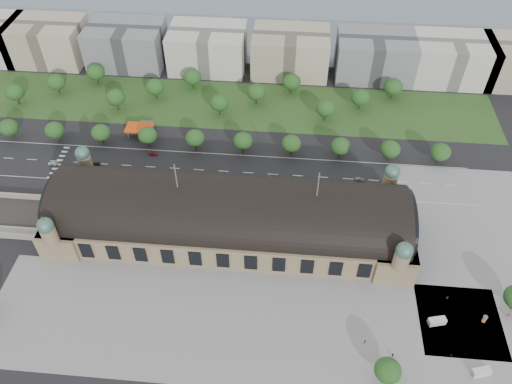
# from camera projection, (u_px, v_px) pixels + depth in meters

# --- Properties ---
(ground) EXTENTS (900.00, 900.00, 0.00)m
(ground) POSITION_uv_depth(u_px,v_px,m) (230.00, 232.00, 214.18)
(ground) COLOR black
(ground) RESTS_ON ground
(station) EXTENTS (150.00, 48.40, 44.30)m
(station) POSITION_uv_depth(u_px,v_px,m) (229.00, 216.00, 206.90)
(station) COLOR #887654
(station) RESTS_ON ground
(plaza_south) EXTENTS (190.00, 48.00, 0.12)m
(plaza_south) POSITION_uv_depth(u_px,v_px,m) (242.00, 325.00, 182.61)
(plaza_south) COLOR gray
(plaza_south) RESTS_ON ground
(plaza_east) EXTENTS (56.00, 100.00, 0.12)m
(plaza_east) POSITION_uv_depth(u_px,v_px,m) (475.00, 249.00, 207.72)
(plaza_east) COLOR gray
(plaza_east) RESTS_ON ground
(road_slab) EXTENTS (260.00, 26.00, 0.10)m
(road_slab) POSITION_uv_depth(u_px,v_px,m) (199.00, 170.00, 242.15)
(road_slab) COLOR black
(road_slab) RESTS_ON ground
(grass_belt) EXTENTS (300.00, 45.00, 0.10)m
(grass_belt) POSITION_uv_depth(u_px,v_px,m) (224.00, 105.00, 280.52)
(grass_belt) COLOR #2C4E1F
(grass_belt) RESTS_ON ground
(petrol_station) EXTENTS (14.00, 13.00, 5.05)m
(petrol_station) POSITION_uv_depth(u_px,v_px,m) (143.00, 127.00, 261.38)
(petrol_station) COLOR #D9430C
(petrol_station) RESTS_ON ground
(office_1) EXTENTS (45.00, 32.00, 24.00)m
(office_1) POSITION_uv_depth(u_px,v_px,m) (47.00, 41.00, 307.36)
(office_1) COLOR #B8A991
(office_1) RESTS_ON ground
(office_2) EXTENTS (45.00, 32.00, 24.00)m
(office_2) POSITION_uv_depth(u_px,v_px,m) (127.00, 45.00, 304.23)
(office_2) COLOR gray
(office_2) RESTS_ON ground
(office_3) EXTENTS (45.00, 32.00, 24.00)m
(office_3) POSITION_uv_depth(u_px,v_px,m) (208.00, 48.00, 301.09)
(office_3) COLOR beige
(office_3) RESTS_ON ground
(office_4) EXTENTS (45.00, 32.00, 24.00)m
(office_4) POSITION_uv_depth(u_px,v_px,m) (290.00, 52.00, 297.96)
(office_4) COLOR #B8A991
(office_4) RESTS_ON ground
(office_5) EXTENTS (45.00, 32.00, 24.00)m
(office_5) POSITION_uv_depth(u_px,v_px,m) (375.00, 56.00, 294.82)
(office_5) COLOR gray
(office_5) RESTS_ON ground
(office_6) EXTENTS (45.00, 32.00, 24.00)m
(office_6) POSITION_uv_depth(u_px,v_px,m) (452.00, 59.00, 292.00)
(office_6) COLOR beige
(office_6) RESTS_ON ground
(tree_row_0) EXTENTS (9.60, 9.60, 11.52)m
(tree_row_0) POSITION_uv_depth(u_px,v_px,m) (9.00, 127.00, 253.71)
(tree_row_0) COLOR #2D2116
(tree_row_0) RESTS_ON ground
(tree_row_1) EXTENTS (9.60, 9.60, 11.52)m
(tree_row_1) POSITION_uv_depth(u_px,v_px,m) (54.00, 130.00, 252.21)
(tree_row_1) COLOR #2D2116
(tree_row_1) RESTS_ON ground
(tree_row_2) EXTENTS (9.60, 9.60, 11.52)m
(tree_row_2) POSITION_uv_depth(u_px,v_px,m) (101.00, 133.00, 250.70)
(tree_row_2) COLOR #2D2116
(tree_row_2) RESTS_ON ground
(tree_row_3) EXTENTS (9.60, 9.60, 11.52)m
(tree_row_3) POSITION_uv_depth(u_px,v_px,m) (148.00, 135.00, 249.20)
(tree_row_3) COLOR #2D2116
(tree_row_3) RESTS_ON ground
(tree_row_4) EXTENTS (9.60, 9.60, 11.52)m
(tree_row_4) POSITION_uv_depth(u_px,v_px,m) (195.00, 138.00, 247.69)
(tree_row_4) COLOR #2D2116
(tree_row_4) RESTS_ON ground
(tree_row_5) EXTENTS (9.60, 9.60, 11.52)m
(tree_row_5) POSITION_uv_depth(u_px,v_px,m) (243.00, 141.00, 246.19)
(tree_row_5) COLOR #2D2116
(tree_row_5) RESTS_ON ground
(tree_row_6) EXTENTS (9.60, 9.60, 11.52)m
(tree_row_6) POSITION_uv_depth(u_px,v_px,m) (291.00, 143.00, 244.69)
(tree_row_6) COLOR #2D2116
(tree_row_6) RESTS_ON ground
(tree_row_7) EXTENTS (9.60, 9.60, 11.52)m
(tree_row_7) POSITION_uv_depth(u_px,v_px,m) (341.00, 146.00, 243.18)
(tree_row_7) COLOR #2D2116
(tree_row_7) RESTS_ON ground
(tree_row_8) EXTENTS (9.60, 9.60, 11.52)m
(tree_row_8) POSITION_uv_depth(u_px,v_px,m) (390.00, 149.00, 241.68)
(tree_row_8) COLOR #2D2116
(tree_row_8) RESTS_ON ground
(tree_row_9) EXTENTS (9.60, 9.60, 11.52)m
(tree_row_9) POSITION_uv_depth(u_px,v_px,m) (441.00, 152.00, 240.17)
(tree_row_9) COLOR #2D2116
(tree_row_9) RESTS_ON ground
(tree_belt_0) EXTENTS (10.40, 10.40, 12.48)m
(tree_belt_0) POSITION_uv_depth(u_px,v_px,m) (15.00, 92.00, 275.00)
(tree_belt_0) COLOR #2D2116
(tree_belt_0) RESTS_ON ground
(tree_belt_1) EXTENTS (10.40, 10.40, 12.48)m
(tree_belt_1) POSITION_uv_depth(u_px,v_px,m) (56.00, 82.00, 282.25)
(tree_belt_1) COLOR #2D2116
(tree_belt_1) RESTS_ON ground
(tree_belt_2) EXTENTS (10.40, 10.40, 12.48)m
(tree_belt_2) POSITION_uv_depth(u_px,v_px,m) (96.00, 72.00, 289.49)
(tree_belt_2) COLOR #2D2116
(tree_belt_2) RESTS_ON ground
(tree_belt_3) EXTENTS (10.40, 10.40, 12.48)m
(tree_belt_3) POSITION_uv_depth(u_px,v_px,m) (116.00, 97.00, 271.42)
(tree_belt_3) COLOR #2D2116
(tree_belt_3) RESTS_ON ground
(tree_belt_4) EXTENTS (10.40, 10.40, 12.48)m
(tree_belt_4) POSITION_uv_depth(u_px,v_px,m) (155.00, 87.00, 278.67)
(tree_belt_4) COLOR #2D2116
(tree_belt_4) RESTS_ON ground
(tree_belt_5) EXTENTS (10.40, 10.40, 12.48)m
(tree_belt_5) POSITION_uv_depth(u_px,v_px,m) (192.00, 77.00, 285.92)
(tree_belt_5) COLOR #2D2116
(tree_belt_5) RESTS_ON ground
(tree_belt_6) EXTENTS (10.40, 10.40, 12.48)m
(tree_belt_6) POSITION_uv_depth(u_px,v_px,m) (219.00, 103.00, 267.85)
(tree_belt_6) COLOR #2D2116
(tree_belt_6) RESTS_ON ground
(tree_belt_7) EXTENTS (10.40, 10.40, 12.48)m
(tree_belt_7) POSITION_uv_depth(u_px,v_px,m) (256.00, 92.00, 275.10)
(tree_belt_7) COLOR #2D2116
(tree_belt_7) RESTS_ON ground
(tree_belt_8) EXTENTS (10.40, 10.40, 12.48)m
(tree_belt_8) POSITION_uv_depth(u_px,v_px,m) (292.00, 82.00, 282.35)
(tree_belt_8) COLOR #2D2116
(tree_belt_8) RESTS_ON ground
(tree_belt_9) EXTENTS (10.40, 10.40, 12.48)m
(tree_belt_9) POSITION_uv_depth(u_px,v_px,m) (326.00, 108.00, 264.28)
(tree_belt_9) COLOR #2D2116
(tree_belt_9) RESTS_ON ground
(tree_belt_10) EXTENTS (10.40, 10.40, 12.48)m
(tree_belt_10) POSITION_uv_depth(u_px,v_px,m) (361.00, 97.00, 271.53)
(tree_belt_10) COLOR #2D2116
(tree_belt_10) RESTS_ON ground
(tree_belt_11) EXTENTS (10.40, 10.40, 12.48)m
(tree_belt_11) POSITION_uv_depth(u_px,v_px,m) (394.00, 87.00, 278.77)
(tree_belt_11) COLOR #2D2116
(tree_belt_11) RESTS_ON ground
(tree_plaza_s) EXTENTS (9.00, 9.00, 10.64)m
(tree_plaza_s) POSITION_uv_depth(u_px,v_px,m) (388.00, 370.00, 163.40)
(tree_plaza_s) COLOR #2D2116
(tree_plaza_s) RESTS_ON ground
(traffic_car_0) EXTENTS (4.92, 2.24, 1.64)m
(traffic_car_0) POSITION_uv_depth(u_px,v_px,m) (53.00, 163.00, 244.27)
(traffic_car_0) COLOR white
(traffic_car_0) RESTS_ON ground
(traffic_car_1) EXTENTS (4.81, 1.77, 1.57)m
(traffic_car_1) POSITION_uv_depth(u_px,v_px,m) (84.00, 159.00, 246.31)
(traffic_car_1) COLOR gray
(traffic_car_1) RESTS_ON ground
(traffic_car_2) EXTENTS (5.50, 2.81, 1.49)m
(traffic_car_2) POSITION_uv_depth(u_px,v_px,m) (94.00, 164.00, 243.90)
(traffic_car_2) COLOR black
(traffic_car_2) RESTS_ON ground
(traffic_car_3) EXTENTS (4.59, 2.10, 1.30)m
(traffic_car_3) POSITION_uv_depth(u_px,v_px,m) (153.00, 154.00, 249.44)
(traffic_car_3) COLOR maroon
(traffic_car_3) RESTS_ON ground
(traffic_car_4) EXTENTS (4.61, 1.88, 1.57)m
(traffic_car_4) POSITION_uv_depth(u_px,v_px,m) (244.00, 176.00, 237.92)
(traffic_car_4) COLOR navy
(traffic_car_4) RESTS_ON ground
(traffic_car_5) EXTENTS (4.55, 1.94, 1.46)m
(traffic_car_5) POSITION_uv_depth(u_px,v_px,m) (359.00, 179.00, 236.35)
(traffic_car_5) COLOR #55595D
(traffic_car_5) RESTS_ON ground
(traffic_car_6) EXTENTS (5.52, 2.84, 1.49)m
(traffic_car_6) POSITION_uv_depth(u_px,v_px,m) (399.00, 190.00, 231.37)
(traffic_car_6) COLOR white
(traffic_car_6) RESTS_ON ground
(parked_car_0) EXTENTS (5.24, 3.87, 1.65)m
(parked_car_0) POSITION_uv_depth(u_px,v_px,m) (69.00, 179.00, 236.19)
(parked_car_0) COLOR black
(parked_car_0) RESTS_ON ground
(parked_car_1) EXTENTS (5.20, 4.35, 1.32)m
(parked_car_1) POSITION_uv_depth(u_px,v_px,m) (77.00, 186.00, 233.15)
(parked_car_1) COLOR maroon
(parked_car_1) RESTS_ON ground
(parked_car_2) EXTENTS (5.39, 4.30, 1.46)m
(parked_car_2) POSITION_uv_depth(u_px,v_px,m) (151.00, 190.00, 231.23)
(parked_car_2) COLOR #191B47
(parked_car_2) RESTS_ON ground
(parked_car_3) EXTENTS (5.02, 4.25, 1.62)m
(parked_car_3) POSITION_uv_depth(u_px,v_px,m) (110.00, 188.00, 232.06)
(parked_car_3) COLOR #55575C
(parked_car_3) RESTS_ON ground
(parked_car_4) EXTENTS (4.86, 3.79, 1.54)m
(parked_car_4) POSITION_uv_depth(u_px,v_px,m) (121.00, 183.00, 234.66)
(parked_car_4) COLOR silver
(parked_car_4) RESTS_ON ground
(parked_car_5) EXTENTS (5.15, 4.81, 1.35)m
(parked_car_5) POSITION_uv_depth(u_px,v_px,m) (147.00, 185.00, 233.94)
(parked_car_5) COLOR #999AA1
(parked_car_5) RESTS_ON ground
(parked_car_6) EXTENTS (5.97, 4.79, 1.62)m
(parked_car_6) POSITION_uv_depth(u_px,v_px,m) (168.00, 188.00, 231.89)
(parked_car_6) COLOR black
(parked_car_6) RESTS_ON ground
(bus_west) EXTENTS (12.98, 3.28, 3.60)m
(bus_west) POSITION_uv_depth(u_px,v_px,m) (201.00, 183.00, 232.95)
(bus_west) COLOR #A81B2D
(bus_west) RESTS_ON ground
(bus_mid) EXTENTS (13.58, 4.39, 3.72)m
(bus_mid) POSITION_uv_depth(u_px,v_px,m) (280.00, 182.00, 233.47)
(bus_mid) COLOR beige
(bus_mid) RESTS_ON ground
(bus_east) EXTENTS (11.60, 2.87, 3.22)m
(bus_east) POSITION_uv_depth(u_px,v_px,m) (307.00, 190.00, 230.00)
(bus_east) COLOR beige
(bus_east) RESTS_ON ground
(van_east) EXTENTS (6.72, 3.95, 2.73)m
(van_east) POSITION_uv_depth(u_px,v_px,m) (436.00, 321.00, 182.28)
(van_east) COLOR silver
(van_east) RESTS_ON ground
(van_south) EXTENTS (6.79, 4.12, 2.75)m
(van_south) POSITION_uv_depth(u_px,v_px,m) (480.00, 372.00, 168.64)
(van_south) COLOR silver
(van_south) RESTS_ON ground
(advertising_column) EXTENTS (1.68, 1.68, 3.19)m
(advertising_column) POSITION_uv_depth(u_px,v_px,m) (484.00, 319.00, 182.61)
(advertising_column) COLOR #B82E4E
(advertising_column) RESTS_ON ground
(pedestrian_1) EXTENTS (0.85, 0.78, 1.96)m
(pedestrian_1) POSITION_uv_depth(u_px,v_px,m) (365.00, 342.00, 176.92)
(pedestrian_1) COLOR gray
(pedestrian_1) RESTS_ON ground
(pedestrian_2) EXTENTS (0.79, 1.04, 1.89)m
(pedestrian_2) POSITION_uv_depth(u_px,v_px,m) (447.00, 297.00, 189.95)
(pedestrian_2) COLOR gray
(pedestrian_2) RESTS_ON ground
(pedestrian_3) EXTENTS (0.99, 0.56, 1.62)m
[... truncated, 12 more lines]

